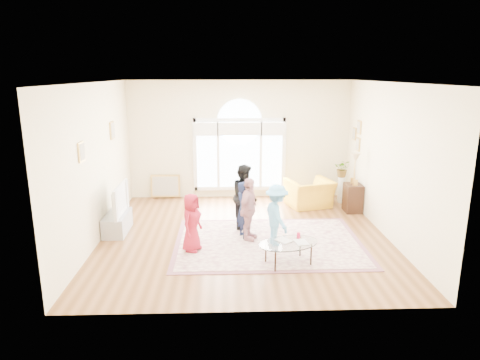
{
  "coord_description": "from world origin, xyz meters",
  "views": [
    {
      "loc": [
        -0.4,
        -8.56,
        3.38
      ],
      "look_at": [
        -0.08,
        0.3,
        1.15
      ],
      "focal_mm": 32.0,
      "sensor_mm": 36.0,
      "label": 1
    }
  ],
  "objects_px": {
    "television": "(116,199)",
    "area_rug": "(268,242)",
    "tv_console": "(117,223)",
    "coffee_table": "(289,244)",
    "armchair": "(309,193)"
  },
  "relations": [
    {
      "from": "television",
      "to": "armchair",
      "type": "bearing_deg",
      "value": 20.59
    },
    {
      "from": "tv_console",
      "to": "area_rug",
      "type": "bearing_deg",
      "value": -12.39
    },
    {
      "from": "television",
      "to": "armchair",
      "type": "height_order",
      "value": "television"
    },
    {
      "from": "television",
      "to": "area_rug",
      "type": "bearing_deg",
      "value": -12.41
    },
    {
      "from": "television",
      "to": "coffee_table",
      "type": "relative_size",
      "value": 0.88
    },
    {
      "from": "tv_console",
      "to": "armchair",
      "type": "distance_m",
      "value": 4.84
    },
    {
      "from": "coffee_table",
      "to": "armchair",
      "type": "height_order",
      "value": "armchair"
    },
    {
      "from": "armchair",
      "to": "television",
      "type": "bearing_deg",
      "value": 4.47
    },
    {
      "from": "area_rug",
      "to": "coffee_table",
      "type": "height_order",
      "value": "coffee_table"
    },
    {
      "from": "area_rug",
      "to": "armchair",
      "type": "relative_size",
      "value": 3.31
    },
    {
      "from": "coffee_table",
      "to": "armchair",
      "type": "xyz_separation_m",
      "value": [
        1.05,
        3.43,
        -0.05
      ]
    },
    {
      "from": "area_rug",
      "to": "coffee_table",
      "type": "relative_size",
      "value": 2.81
    },
    {
      "from": "tv_console",
      "to": "television",
      "type": "bearing_deg",
      "value": -0.0
    },
    {
      "from": "area_rug",
      "to": "armchair",
      "type": "xyz_separation_m",
      "value": [
        1.3,
        2.41,
        0.34
      ]
    },
    {
      "from": "area_rug",
      "to": "television",
      "type": "bearing_deg",
      "value": 167.59
    }
  ]
}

